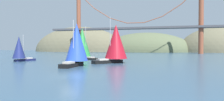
% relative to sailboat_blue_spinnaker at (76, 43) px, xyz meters
% --- Properties ---
extents(ground_plane, '(360.00, 360.00, 0.00)m').
position_rel_sailboat_blue_spinnaker_xyz_m(ground_plane, '(4.74, -13.31, -4.76)').
color(ground_plane, '#385670').
extents(headland_right, '(58.60, 44.00, 39.26)m').
position_rel_sailboat_blue_spinnaker_xyz_m(headland_right, '(64.74, 121.69, -4.76)').
color(headland_right, '#6B664C').
rests_on(headland_right, ground_plane).
extents(headland_left, '(84.98, 44.00, 44.58)m').
position_rel_sailboat_blue_spinnaker_xyz_m(headland_left, '(-50.26, 121.69, -4.76)').
color(headland_left, '#6B664C').
rests_on(headland_left, ground_plane).
extents(headland_center, '(77.03, 44.00, 32.24)m').
position_rel_sailboat_blue_spinnaker_xyz_m(headland_center, '(9.74, 121.69, -4.76)').
color(headland_center, '#5B6647').
rests_on(headland_center, ground_plane).
extents(suspension_bridge, '(113.26, 6.00, 40.66)m').
position_rel_sailboat_blue_spinnaker_xyz_m(suspension_bridge, '(4.74, 81.69, 13.22)').
color(suspension_bridge, brown).
rests_on(suspension_bridge, ground_plane).
extents(sailboat_blue_spinnaker, '(4.95, 8.17, 9.53)m').
position_rel_sailboat_blue_spinnaker_xyz_m(sailboat_blue_spinnaker, '(0.00, 0.00, 0.00)').
color(sailboat_blue_spinnaker, black).
rests_on(sailboat_blue_spinnaker, ground_plane).
extents(sailboat_green_sail, '(9.61, 7.38, 10.69)m').
position_rel_sailboat_blue_spinnaker_xyz_m(sailboat_green_sail, '(-6.75, 20.39, 0.57)').
color(sailboat_green_sail, black).
rests_on(sailboat_green_sail, ground_plane).
extents(sailboat_crimson_sail, '(9.23, 9.44, 11.49)m').
position_rel_sailboat_blue_spinnaker_xyz_m(sailboat_crimson_sail, '(6.57, 9.21, 0.38)').
color(sailboat_crimson_sail, black).
rests_on(sailboat_crimson_sail, ground_plane).
extents(sailboat_red_spinnaker, '(4.78, 8.27, 8.55)m').
position_rel_sailboat_blue_spinnaker_xyz_m(sailboat_red_spinnaker, '(3.76, 23.03, -0.75)').
color(sailboat_red_spinnaker, navy).
rests_on(sailboat_red_spinnaker, ground_plane).
extents(sailboat_navy_sail, '(4.40, 6.90, 7.47)m').
position_rel_sailboat_blue_spinnaker_xyz_m(sailboat_navy_sail, '(-20.35, 7.88, -1.16)').
color(sailboat_navy_sail, '#191E4C').
rests_on(sailboat_navy_sail, ground_plane).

